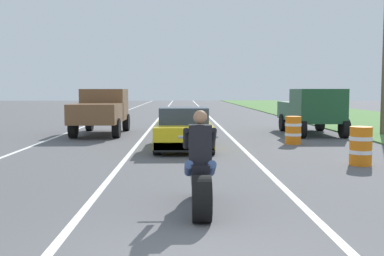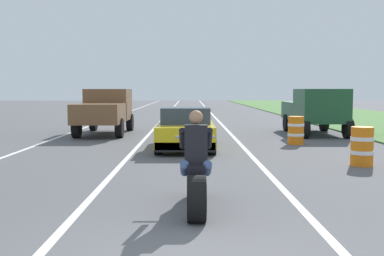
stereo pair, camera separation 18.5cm
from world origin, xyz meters
The scene contains 9 objects.
lane_stripe_left_solid centered at (-5.40, 20.00, 0.00)m, with size 0.14×120.00×0.01m, color white.
lane_stripe_right_solid centered at (1.80, 20.00, 0.00)m, with size 0.14×120.00×0.01m, color white.
lane_stripe_centre_dashed centered at (-1.80, 20.00, 0.00)m, with size 0.14×120.00×0.01m, color white.
motorcycle_with_rider centered at (0.07, 2.59, 0.59)m, with size 0.70×2.21×1.62m.
sports_car_yellow centered at (-0.15, 10.67, 0.63)m, with size 1.84×4.30×1.37m.
pickup_truck_left_lane_brown centered at (-3.73, 15.75, 1.11)m, with size 2.02×4.80×1.98m.
pickup_truck_right_shoulder_dark_green centered at (5.46, 15.58, 1.11)m, with size 2.02×4.80×1.98m.
construction_barrel_nearest centered at (4.39, 7.08, 0.50)m, with size 0.58×0.58×1.00m.
construction_barrel_mid centered at (3.78, 11.83, 0.50)m, with size 0.58×0.58×1.00m.
Camera 2 is at (-0.03, -4.74, 1.94)m, focal length 43.73 mm.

